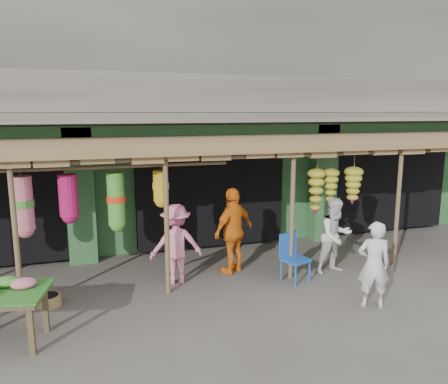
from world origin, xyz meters
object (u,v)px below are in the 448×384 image
object	(u,v)px
person_front	(374,265)
person_vendor	(234,231)
person_shopper	(176,244)
person_right	(335,236)
blue_chair	(292,255)

from	to	relation	value
person_front	person_vendor	xyz separation A→B (m)	(-1.77, 2.26, 0.14)
person_vendor	person_shopper	bearing A→B (deg)	-19.56
person_front	person_right	distance (m)	1.62
person_right	person_vendor	distance (m)	2.11
blue_chair	person_front	size ratio (longest dim) A/B	0.63
person_shopper	person_right	bearing A→B (deg)	174.00
person_vendor	blue_chair	bearing A→B (deg)	112.71
person_front	person_right	world-z (taller)	person_right
blue_chair	person_vendor	world-z (taller)	person_vendor
person_front	person_shopper	distance (m)	3.65
person_front	person_vendor	world-z (taller)	person_vendor
person_front	person_shopper	xyz separation A→B (m)	(-3.02, 2.06, 0.03)
person_vendor	person_shopper	world-z (taller)	person_vendor
person_front	person_right	bearing A→B (deg)	-77.96
blue_chair	person_shopper	bearing A→B (deg)	145.95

